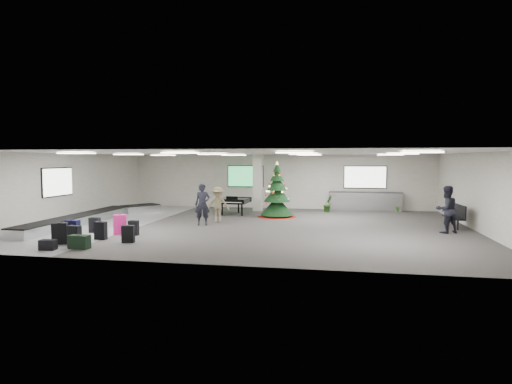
% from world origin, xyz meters
% --- Properties ---
extents(ground, '(18.00, 18.00, 0.00)m').
position_xyz_m(ground, '(0.00, 0.00, 0.00)').
color(ground, '#33302E').
rests_on(ground, ground).
extents(room_envelope, '(18.02, 14.02, 3.21)m').
position_xyz_m(room_envelope, '(-0.38, 0.67, 2.33)').
color(room_envelope, '#AEAA9F').
rests_on(room_envelope, ground).
extents(baggage_carousel, '(2.28, 9.71, 0.43)m').
position_xyz_m(baggage_carousel, '(-7.84, -0.08, 0.21)').
color(baggage_carousel, silver).
rests_on(baggage_carousel, ground).
extents(service_counter, '(4.05, 0.65, 1.08)m').
position_xyz_m(service_counter, '(5.00, 6.65, 0.55)').
color(service_counter, silver).
rests_on(service_counter, ground).
extents(suitcase_0, '(0.45, 0.28, 0.68)m').
position_xyz_m(suitcase_0, '(-5.40, -5.16, 0.33)').
color(suitcase_0, black).
rests_on(suitcase_0, ground).
extents(suitcase_1, '(0.43, 0.23, 0.67)m').
position_xyz_m(suitcase_1, '(-5.04, -4.12, 0.32)').
color(suitcase_1, black).
rests_on(suitcase_1, ground).
extents(pink_suitcase, '(0.56, 0.46, 0.79)m').
position_xyz_m(pink_suitcase, '(-4.89, -2.99, 0.38)').
color(pink_suitcase, '#F8208A').
rests_on(pink_suitcase, ground).
extents(suitcase_3, '(0.38, 0.22, 0.58)m').
position_xyz_m(suitcase_3, '(-4.28, -3.07, 0.28)').
color(suitcase_3, black).
rests_on(suitcase_3, ground).
extents(navy_suitcase, '(0.48, 0.29, 0.74)m').
position_xyz_m(navy_suitcase, '(-5.99, -4.39, 0.36)').
color(navy_suitcase, black).
rests_on(navy_suitcase, ground).
extents(suitcase_5, '(0.56, 0.43, 0.76)m').
position_xyz_m(suitcase_5, '(-5.97, -5.15, 0.37)').
color(suitcase_5, black).
rests_on(suitcase_5, ground).
extents(green_duffel, '(0.67, 0.35, 0.46)m').
position_xyz_m(green_duffel, '(-4.87, -5.71, 0.22)').
color(green_duffel, black).
rests_on(green_duffel, ground).
extents(suitcase_7, '(0.45, 0.29, 0.63)m').
position_xyz_m(suitcase_7, '(-3.78, -4.47, 0.30)').
color(suitcase_7, black).
rests_on(suitcase_7, ground).
extents(suitcase_8, '(0.41, 0.24, 0.63)m').
position_xyz_m(suitcase_8, '(-6.05, -2.86, 0.30)').
color(suitcase_8, black).
rests_on(suitcase_8, ground).
extents(black_duffel, '(0.53, 0.32, 0.35)m').
position_xyz_m(black_duffel, '(-5.73, -6.10, 0.17)').
color(black_duffel, black).
rests_on(black_duffel, ground).
extents(christmas_tree, '(1.99, 1.99, 2.84)m').
position_xyz_m(christmas_tree, '(0.44, 3.14, 0.97)').
color(christmas_tree, maroon).
rests_on(christmas_tree, ground).
extents(grand_piano, '(1.46, 1.83, 1.01)m').
position_xyz_m(grand_piano, '(-1.90, 3.77, 0.72)').
color(grand_piano, black).
rests_on(grand_piano, ground).
extents(bench, '(0.59, 1.60, 1.00)m').
position_xyz_m(bench, '(8.41, 1.08, 0.57)').
color(bench, black).
rests_on(bench, ground).
extents(traveler_a, '(0.76, 0.60, 1.84)m').
position_xyz_m(traveler_a, '(-2.43, -0.17, 0.92)').
color(traveler_a, black).
rests_on(traveler_a, ground).
extents(traveler_b, '(1.18, 0.86, 1.64)m').
position_xyz_m(traveler_b, '(-2.06, 1.01, 0.82)').
color(traveler_b, olive).
rests_on(traveler_b, ground).
extents(traveler_bench, '(1.13, 1.04, 1.88)m').
position_xyz_m(traveler_bench, '(7.67, -0.34, 0.94)').
color(traveler_bench, black).
rests_on(traveler_bench, ground).
extents(potted_plant_left, '(0.63, 0.61, 0.90)m').
position_xyz_m(potted_plant_left, '(2.93, 5.58, 0.45)').
color(potted_plant_left, '#193A12').
rests_on(potted_plant_left, ground).
extents(potted_plant_right, '(0.48, 0.48, 0.76)m').
position_xyz_m(potted_plant_right, '(6.75, 6.50, 0.38)').
color(potted_plant_right, '#193A12').
rests_on(potted_plant_right, ground).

